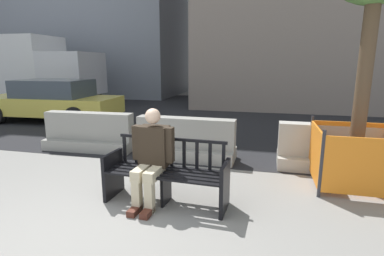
% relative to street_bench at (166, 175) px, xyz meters
% --- Properties ---
extents(ground_plane, '(200.00, 200.00, 0.00)m').
position_rel_street_bench_xyz_m(ground_plane, '(-0.78, -1.17, -0.40)').
color(ground_plane, gray).
extents(street_asphalt, '(120.00, 12.00, 0.01)m').
position_rel_street_bench_xyz_m(street_asphalt, '(-0.78, 7.53, -0.39)').
color(street_asphalt, black).
rests_on(street_asphalt, ground).
extents(street_bench, '(1.71, 0.61, 0.88)m').
position_rel_street_bench_xyz_m(street_bench, '(0.00, 0.00, 0.00)').
color(street_bench, black).
rests_on(street_bench, ground).
extents(seated_person, '(0.59, 0.74, 1.31)m').
position_rel_street_bench_xyz_m(seated_person, '(-0.19, -0.05, 0.29)').
color(seated_person, '#2D2319').
rests_on(seated_person, ground).
extents(jersey_barrier_centre, '(2.02, 0.73, 0.84)m').
position_rel_street_bench_xyz_m(jersey_barrier_centre, '(-0.26, 1.96, -0.06)').
color(jersey_barrier_centre, gray).
rests_on(jersey_barrier_centre, ground).
extents(jersey_barrier_left, '(2.02, 0.76, 0.84)m').
position_rel_street_bench_xyz_m(jersey_barrier_left, '(-2.51, 2.08, -0.06)').
color(jersey_barrier_left, gray).
rests_on(jersey_barrier_left, ground).
extents(jersey_barrier_right, '(2.01, 0.70, 0.84)m').
position_rel_street_bench_xyz_m(jersey_barrier_right, '(2.54, 1.94, -0.06)').
color(jersey_barrier_right, '#ADA89E').
rests_on(jersey_barrier_right, ground).
extents(construction_fence, '(1.21, 1.21, 1.00)m').
position_rel_street_bench_xyz_m(construction_fence, '(2.67, 1.26, 0.10)').
color(construction_fence, '#2D2D33').
rests_on(construction_fence, ground).
extents(car_taxi_near, '(4.58, 1.97, 1.37)m').
position_rel_street_bench_xyz_m(car_taxi_near, '(-5.60, 4.75, 0.29)').
color(car_taxi_near, '#DBC64C').
rests_on(car_taxi_near, ground).
extents(delivery_truck, '(6.84, 2.44, 3.05)m').
position_rel_street_bench_xyz_m(delivery_truck, '(-9.52, 7.84, 1.29)').
color(delivery_truck, silver).
rests_on(delivery_truck, ground).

